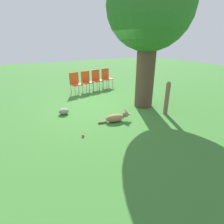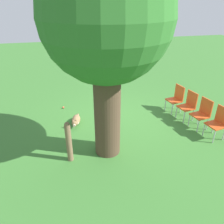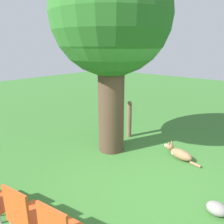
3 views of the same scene
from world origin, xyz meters
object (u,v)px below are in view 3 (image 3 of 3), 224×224
object	(u,v)px
oak_tree	(111,19)
dog	(179,153)
fence_post	(129,119)
red_chair_1	(25,213)

from	to	relation	value
oak_tree	dog	distance (m)	3.42
oak_tree	fence_post	distance (m)	2.75
fence_post	red_chair_1	size ratio (longest dim) A/B	1.15
dog	red_chair_1	bearing A→B (deg)	94.07
dog	fence_post	size ratio (longest dim) A/B	0.92
oak_tree	red_chair_1	world-z (taller)	oak_tree
fence_post	dog	bearing A→B (deg)	-99.17
oak_tree	dog	world-z (taller)	oak_tree
dog	red_chair_1	world-z (taller)	red_chair_1
fence_post	oak_tree	bearing A→B (deg)	-170.88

